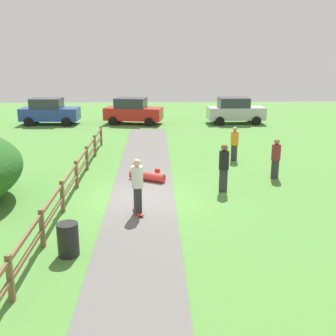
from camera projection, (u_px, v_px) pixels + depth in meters
ground_plane at (142, 198)px, 15.16m from camera, size 60.00×60.00×0.00m
asphalt_path at (142, 198)px, 15.15m from camera, size 2.40×28.00×0.02m
wooden_fence at (70, 181)px, 14.90m from camera, size 0.12×18.12×1.10m
trash_bin at (68, 239)px, 10.78m from camera, size 0.56×0.56×0.90m
skater_riding at (137, 183)px, 13.37m from camera, size 0.47×0.82×1.87m
skater_fallen at (148, 176)px, 17.18m from camera, size 1.54×1.45×0.36m
skateboard_loose at (138, 168)px, 18.80m from camera, size 0.55×0.80×0.08m
bystander_maroon at (276, 157)px, 17.29m from camera, size 0.54×0.54×1.71m
bystander_orange at (234, 142)px, 20.15m from camera, size 0.53×0.53×1.69m
bystander_black at (224, 165)px, 15.63m from camera, size 0.53×0.53×1.85m
parked_car_silver at (235, 111)px, 30.72m from camera, size 4.25×2.09×1.92m
parked_car_red at (133, 111)px, 30.50m from camera, size 4.45×2.62×1.92m
parked_car_blue at (49, 111)px, 30.30m from camera, size 4.25×2.10×1.92m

